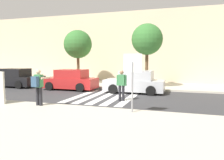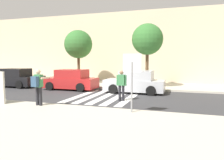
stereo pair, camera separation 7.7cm
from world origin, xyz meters
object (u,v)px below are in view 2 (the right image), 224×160
(stop_sign, at_px, (132,70))
(photographer_with_backpack, at_px, (38,84))
(parked_car_red, at_px, (71,80))
(street_tree_center, at_px, (147,40))
(pedestrian_crossing, at_px, (121,84))
(street_tree_west, at_px, (78,45))
(parked_car_black, at_px, (14,78))
(parked_car_silver, at_px, (135,82))

(stop_sign, height_order, photographer_with_backpack, stop_sign)
(parked_car_red, relative_size, street_tree_center, 0.84)
(pedestrian_crossing, bearing_deg, parked_car_red, 147.66)
(street_tree_west, relative_size, street_tree_center, 0.97)
(street_tree_west, bearing_deg, pedestrian_crossing, -46.18)
(stop_sign, distance_m, street_tree_center, 8.25)
(photographer_with_backpack, height_order, pedestrian_crossing, photographer_with_backpack)
(photographer_with_backpack, relative_size, parked_car_red, 0.42)
(parked_car_black, xyz_separation_m, street_tree_west, (4.61, 2.76, 2.88))
(stop_sign, bearing_deg, parked_car_red, 135.72)
(parked_car_black, xyz_separation_m, street_tree_center, (10.83, 1.97, 3.07))
(pedestrian_crossing, xyz_separation_m, street_tree_west, (-5.63, 5.87, 2.63))
(pedestrian_crossing, relative_size, street_tree_center, 0.35)
(parked_car_silver, bearing_deg, street_tree_center, 75.94)
(street_tree_center, bearing_deg, stop_sign, -85.10)
(parked_car_red, bearing_deg, parked_car_black, -180.00)
(parked_car_red, bearing_deg, parked_car_silver, -0.00)
(photographer_with_backpack, height_order, parked_car_black, photographer_with_backpack)
(parked_car_silver, bearing_deg, street_tree_west, 154.25)
(parked_car_black, bearing_deg, photographer_with_backpack, -41.20)
(photographer_with_backpack, bearing_deg, stop_sign, 1.22)
(pedestrian_crossing, height_order, parked_car_silver, pedestrian_crossing)
(stop_sign, bearing_deg, parked_car_silver, 101.08)
(parked_car_silver, bearing_deg, parked_car_black, 180.00)
(photographer_with_backpack, bearing_deg, street_tree_center, 64.65)
(parked_car_black, relative_size, parked_car_silver, 1.00)
(stop_sign, xyz_separation_m, pedestrian_crossing, (-1.27, 2.92, -0.93))
(photographer_with_backpack, bearing_deg, parked_car_black, 138.80)
(parked_car_silver, distance_m, street_tree_west, 6.98)
(parked_car_black, bearing_deg, stop_sign, -27.62)
(parked_car_black, distance_m, parked_car_red, 5.33)
(stop_sign, distance_m, parked_car_black, 13.05)
(stop_sign, height_order, street_tree_center, street_tree_center)
(street_tree_center, bearing_deg, parked_car_black, -169.67)
(parked_car_black, relative_size, parked_car_red, 1.00)
(pedestrian_crossing, bearing_deg, photographer_with_backpack, -137.14)
(parked_car_black, relative_size, street_tree_center, 0.84)
(photographer_with_backpack, relative_size, parked_car_silver, 0.42)
(parked_car_silver, bearing_deg, pedestrian_crossing, -91.70)
(street_tree_west, bearing_deg, photographer_with_backpack, -74.99)
(photographer_with_backpack, bearing_deg, street_tree_west, 105.01)
(parked_car_red, bearing_deg, photographer_with_backpack, -74.84)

